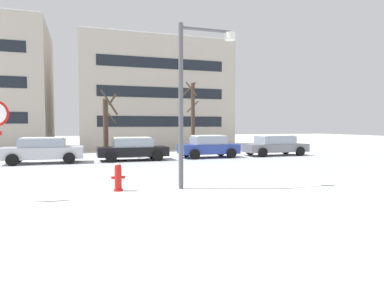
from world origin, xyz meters
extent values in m
plane|color=white|center=(0.00, 0.00, 0.00)|extent=(120.00, 120.00, 0.00)
cube|color=#B7BCC4|center=(0.00, 3.27, 0.00)|extent=(80.00, 8.53, 0.00)
cylinder|color=red|center=(2.64, -1.33, 0.03)|extent=(0.30, 0.30, 0.06)
cylinder|color=red|center=(2.64, -1.33, 0.40)|extent=(0.22, 0.22, 0.69)
sphere|color=red|center=(2.64, -1.33, 0.79)|extent=(0.21, 0.21, 0.21)
cylinder|color=red|center=(2.48, -1.33, 0.44)|extent=(0.12, 0.09, 0.09)
cylinder|color=red|center=(2.80, -1.33, 0.44)|extent=(0.12, 0.09, 0.09)
sphere|color=white|center=(2.64, -1.33, 0.85)|extent=(0.15, 0.15, 0.15)
cylinder|color=#4C4F54|center=(4.69, -1.58, 2.75)|extent=(0.16, 0.16, 5.50)
cylinder|color=#4C4F54|center=(5.58, -1.58, 5.35)|extent=(1.77, 0.10, 0.10)
cylinder|color=silver|center=(6.47, -1.58, 5.20)|extent=(0.36, 0.36, 0.25)
cube|color=silver|center=(-0.54, 8.24, 0.59)|extent=(4.34, 1.78, 0.65)
cube|color=#8C99A8|center=(-0.54, 8.24, 1.16)|extent=(2.39, 1.63, 0.48)
cube|color=white|center=(-0.54, 8.24, 1.42)|extent=(2.17, 1.51, 0.06)
cylinder|color=black|center=(0.87, 9.15, 0.32)|extent=(0.64, 0.22, 0.64)
cylinder|color=black|center=(0.87, 7.35, 0.32)|extent=(0.64, 0.22, 0.64)
cylinder|color=black|center=(-1.95, 9.14, 0.32)|extent=(0.64, 0.22, 0.64)
cylinder|color=black|center=(-1.94, 7.34, 0.32)|extent=(0.64, 0.22, 0.64)
cube|color=black|center=(4.50, 8.27, 0.55)|extent=(4.19, 1.77, 0.56)
cube|color=#8C99A8|center=(4.50, 8.27, 1.09)|extent=(2.31, 1.63, 0.52)
cube|color=white|center=(4.50, 8.27, 1.38)|extent=(2.10, 1.50, 0.06)
cylinder|color=black|center=(5.85, 9.18, 0.32)|extent=(0.64, 0.22, 0.64)
cylinder|color=black|center=(5.86, 7.38, 0.32)|extent=(0.64, 0.22, 0.64)
cylinder|color=black|center=(3.14, 9.16, 0.32)|extent=(0.64, 0.22, 0.64)
cylinder|color=black|center=(3.14, 7.37, 0.32)|extent=(0.64, 0.22, 0.64)
cube|color=#283D93|center=(9.54, 8.51, 0.58)|extent=(3.87, 1.75, 0.62)
cube|color=#8C99A8|center=(9.54, 8.51, 1.16)|extent=(2.13, 1.60, 0.53)
cube|color=white|center=(9.54, 8.51, 1.45)|extent=(1.94, 1.48, 0.06)
cylinder|color=black|center=(10.79, 9.40, 0.32)|extent=(0.64, 0.22, 0.64)
cylinder|color=black|center=(10.80, 7.63, 0.32)|extent=(0.64, 0.22, 0.64)
cylinder|color=black|center=(8.28, 9.39, 0.32)|extent=(0.64, 0.22, 0.64)
cylinder|color=black|center=(8.28, 7.62, 0.32)|extent=(0.64, 0.22, 0.64)
cube|color=slate|center=(14.57, 8.52, 0.55)|extent=(4.58, 1.76, 0.56)
cube|color=#8C99A8|center=(14.57, 8.52, 1.11)|extent=(2.52, 1.61, 0.55)
cube|color=white|center=(14.57, 8.52, 1.41)|extent=(2.29, 1.49, 0.06)
cylinder|color=black|center=(16.05, 9.41, 0.32)|extent=(0.64, 0.22, 0.64)
cylinder|color=black|center=(16.06, 7.63, 0.32)|extent=(0.64, 0.22, 0.64)
cylinder|color=black|center=(13.08, 9.40, 0.32)|extent=(0.64, 0.22, 0.64)
cylinder|color=black|center=(13.09, 7.62, 0.32)|extent=(0.64, 0.22, 0.64)
cylinder|color=#423326|center=(3.07, 10.56, 1.93)|extent=(0.34, 0.34, 3.86)
cylinder|color=#423326|center=(3.29, 10.05, 3.61)|extent=(1.17, 0.59, 1.61)
cylinder|color=#423326|center=(3.46, 10.29, 2.61)|extent=(0.65, 0.86, 0.70)
cylinder|color=#423326|center=(3.54, 10.73, 3.85)|extent=(0.50, 1.06, 0.71)
cylinder|color=#423326|center=(9.59, 11.97, 2.66)|extent=(0.30, 0.30, 5.32)
cylinder|color=#423326|center=(9.36, 11.64, 4.84)|extent=(0.80, 0.61, 1.06)
cylinder|color=#423326|center=(9.71, 12.40, 3.57)|extent=(0.95, 0.35, 0.94)
cylinder|color=#423326|center=(9.38, 12.68, 4.79)|extent=(1.55, 0.57, 1.45)
cube|color=#B2A899|center=(8.20, 21.45, 4.93)|extent=(13.60, 10.90, 9.86)
cube|color=white|center=(8.20, 21.45, 9.91)|extent=(13.33, 10.68, 0.10)
cube|color=black|center=(8.20, 15.98, 2.46)|extent=(10.88, 0.04, 0.90)
cube|color=black|center=(8.20, 15.98, 4.93)|extent=(10.88, 0.04, 0.90)
cube|color=black|center=(8.20, 15.98, 7.39)|extent=(10.88, 0.04, 0.90)
camera|label=1|loc=(1.52, -12.48, 2.13)|focal=31.81mm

